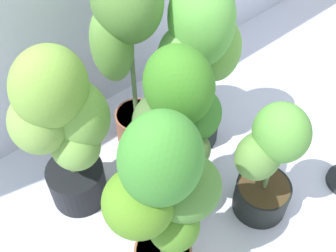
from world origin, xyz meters
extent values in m
plane|color=silver|center=(0.00, 0.00, 0.00)|extent=(8.00, 8.00, 0.00)
cylinder|color=slate|center=(-0.03, 0.12, 0.10)|extent=(0.27, 0.27, 0.20)
cylinder|color=#493422|center=(-0.03, 0.12, 0.19)|extent=(0.25, 0.25, 0.02)
cylinder|color=#5A7246|center=(-0.03, 0.12, 0.51)|extent=(0.02, 0.02, 0.63)
ellipsoid|color=#357520|center=(-0.03, 0.12, 0.75)|extent=(0.25, 0.27, 0.30)
ellipsoid|color=#466434|center=(-0.08, 0.15, 0.59)|extent=(0.30, 0.29, 0.21)
ellipsoid|color=#367328|center=(0.05, 0.10, 0.56)|extent=(0.22, 0.21, 0.24)
ellipsoid|color=#466030|center=(-0.01, 0.06, 0.45)|extent=(0.20, 0.19, 0.16)
cylinder|color=black|center=(-0.35, 0.43, 0.10)|extent=(0.25, 0.25, 0.20)
cylinder|color=#432B25|center=(-0.35, 0.43, 0.20)|extent=(0.23, 0.23, 0.02)
cylinder|color=olive|center=(-0.35, 0.43, 0.49)|extent=(0.03, 0.03, 0.57)
ellipsoid|color=#77A640|center=(-0.35, 0.43, 0.71)|extent=(0.28, 0.24, 0.33)
ellipsoid|color=#79A449|center=(-0.42, 0.45, 0.56)|extent=(0.26, 0.27, 0.25)
ellipsoid|color=#6B9E43|center=(-0.27, 0.41, 0.54)|extent=(0.24, 0.27, 0.30)
ellipsoid|color=#70A048|center=(-0.33, 0.36, 0.43)|extent=(0.25, 0.25, 0.21)
cylinder|color=#44361B|center=(-0.26, -0.08, 0.15)|extent=(0.21, 0.21, 0.02)
cylinder|color=olive|center=(-0.26, -0.08, 0.51)|extent=(0.02, 0.02, 0.70)
ellipsoid|color=#3A842E|center=(-0.26, -0.08, 0.77)|extent=(0.26, 0.24, 0.33)
ellipsoid|color=#518623|center=(-0.34, -0.06, 0.59)|extent=(0.27, 0.27, 0.22)
ellipsoid|color=#487D32|center=(-0.18, -0.10, 0.56)|extent=(0.27, 0.25, 0.23)
ellipsoid|color=#4A8125|center=(-0.26, -0.13, 0.44)|extent=(0.20, 0.20, 0.21)
cylinder|color=black|center=(0.29, 0.36, 0.09)|extent=(0.24, 0.24, 0.18)
cylinder|color=#44381C|center=(0.29, 0.36, 0.17)|extent=(0.22, 0.22, 0.02)
cylinder|color=olive|center=(0.29, 0.36, 0.49)|extent=(0.03, 0.03, 0.62)
ellipsoid|color=#63B449|center=(0.29, 0.36, 0.73)|extent=(0.30, 0.32, 0.42)
ellipsoid|color=#62A24C|center=(0.20, 0.38, 0.56)|extent=(0.28, 0.29, 0.28)
ellipsoid|color=#67AB41|center=(0.38, 0.34, 0.54)|extent=(0.27, 0.26, 0.33)
cylinder|color=black|center=(0.25, -0.13, 0.08)|extent=(0.24, 0.24, 0.17)
cylinder|color=#3F2F1A|center=(0.25, -0.13, 0.16)|extent=(0.22, 0.22, 0.02)
cylinder|color=#597643|center=(0.25, -0.13, 0.38)|extent=(0.02, 0.02, 0.42)
ellipsoid|color=#56973C|center=(0.25, -0.13, 0.53)|extent=(0.23, 0.24, 0.25)
ellipsoid|color=#5B883D|center=(0.18, -0.11, 0.43)|extent=(0.19, 0.18, 0.21)
cylinder|color=#93563E|center=(0.06, 0.53, 0.09)|extent=(0.21, 0.21, 0.18)
cylinder|color=#473520|center=(0.06, 0.53, 0.17)|extent=(0.19, 0.19, 0.02)
cylinder|color=#587443|center=(0.06, 0.53, 0.55)|extent=(0.02, 0.02, 0.73)
ellipsoid|color=#56873B|center=(0.06, 0.53, 0.82)|extent=(0.33, 0.35, 0.36)
ellipsoid|color=#619540|center=(-0.01, 0.55, 0.63)|extent=(0.20, 0.21, 0.37)
camera|label=1|loc=(-0.70, -0.65, 1.79)|focal=47.34mm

